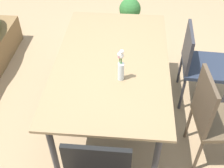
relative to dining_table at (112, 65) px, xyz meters
The scene contains 6 objects.
ground_plane 0.70m from the dining_table, ahead, with size 12.00×12.00×0.00m, color #9E7F5B.
dining_table is the anchor object (origin of this frame).
chair_near_left 0.97m from the dining_table, 113.73° to the right, with size 0.45×0.45×0.93m.
chair_near_right 0.97m from the dining_table, 66.52° to the right, with size 0.49×0.49×0.85m.
flower_vase 0.33m from the dining_table, 159.76° to the right, with size 0.05×0.06×0.30m.
potted_plant 1.74m from the dining_table, ahead, with size 0.31×0.31×0.52m.
Camera 1 is at (-2.03, -0.17, 2.29)m, focal length 44.88 mm.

